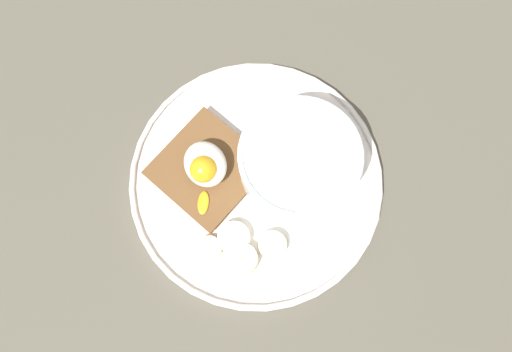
{
  "coord_description": "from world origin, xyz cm",
  "views": [
    {
      "loc": [
        -11.21,
        5.71,
        57.06
      ],
      "look_at": [
        0.0,
        0.0,
        5.0
      ],
      "focal_mm": 35.0,
      "sensor_mm": 36.0,
      "label": 1
    }
  ],
  "objects_px": {
    "toast_slice": "(207,169)",
    "poached_egg": "(205,166)",
    "banana_slice_right": "(273,245)",
    "banana_slice_front": "(209,249)",
    "banana_slice_left": "(243,259)",
    "oatmeal_bowl": "(298,162)",
    "banana_slice_back": "(234,238)"
  },
  "relations": [
    {
      "from": "banana_slice_front",
      "to": "toast_slice",
      "type": "bearing_deg",
      "value": -24.39
    },
    {
      "from": "banana_slice_left",
      "to": "banana_slice_right",
      "type": "xyz_separation_m",
      "value": [
        -0.0,
        -0.04,
        -0.0
      ]
    },
    {
      "from": "oatmeal_bowl",
      "to": "toast_slice",
      "type": "xyz_separation_m",
      "value": [
        0.04,
        0.09,
        -0.02
      ]
    },
    {
      "from": "toast_slice",
      "to": "poached_egg",
      "type": "xyz_separation_m",
      "value": [
        -0.0,
        0.0,
        0.03
      ]
    },
    {
      "from": "banana_slice_right",
      "to": "poached_egg",
      "type": "bearing_deg",
      "value": 14.97
    },
    {
      "from": "banana_slice_front",
      "to": "banana_slice_back",
      "type": "bearing_deg",
      "value": -92.75
    },
    {
      "from": "banana_slice_right",
      "to": "banana_slice_front",
      "type": "bearing_deg",
      "value": 66.66
    },
    {
      "from": "banana_slice_front",
      "to": "banana_slice_right",
      "type": "xyz_separation_m",
      "value": [
        -0.03,
        -0.06,
        0.0
      ]
    },
    {
      "from": "poached_egg",
      "to": "banana_slice_front",
      "type": "bearing_deg",
      "value": 155.81
    },
    {
      "from": "poached_egg",
      "to": "banana_slice_left",
      "type": "relative_size",
      "value": 1.81
    },
    {
      "from": "poached_egg",
      "to": "banana_slice_back",
      "type": "height_order",
      "value": "poached_egg"
    },
    {
      "from": "banana_slice_back",
      "to": "banana_slice_front",
      "type": "bearing_deg",
      "value": 87.25
    },
    {
      "from": "oatmeal_bowl",
      "to": "banana_slice_back",
      "type": "bearing_deg",
      "value": 111.23
    },
    {
      "from": "banana_slice_front",
      "to": "poached_egg",
      "type": "bearing_deg",
      "value": -24.19
    },
    {
      "from": "oatmeal_bowl",
      "to": "banana_slice_left",
      "type": "bearing_deg",
      "value": 122.54
    },
    {
      "from": "oatmeal_bowl",
      "to": "banana_slice_front",
      "type": "distance_m",
      "value": 0.13
    },
    {
      "from": "toast_slice",
      "to": "poached_egg",
      "type": "height_order",
      "value": "poached_egg"
    },
    {
      "from": "oatmeal_bowl",
      "to": "banana_slice_left",
      "type": "distance_m",
      "value": 0.12
    },
    {
      "from": "banana_slice_front",
      "to": "banana_slice_left",
      "type": "bearing_deg",
      "value": -134.91
    },
    {
      "from": "banana_slice_front",
      "to": "banana_slice_right",
      "type": "bearing_deg",
      "value": -113.34
    },
    {
      "from": "oatmeal_bowl",
      "to": "banana_slice_front",
      "type": "height_order",
      "value": "oatmeal_bowl"
    },
    {
      "from": "oatmeal_bowl",
      "to": "poached_egg",
      "type": "distance_m",
      "value": 0.1
    },
    {
      "from": "banana_slice_left",
      "to": "poached_egg",
      "type": "bearing_deg",
      "value": -4.4
    },
    {
      "from": "toast_slice",
      "to": "banana_slice_front",
      "type": "relative_size",
      "value": 3.67
    },
    {
      "from": "oatmeal_bowl",
      "to": "toast_slice",
      "type": "bearing_deg",
      "value": 64.04
    },
    {
      "from": "oatmeal_bowl",
      "to": "banana_slice_back",
      "type": "relative_size",
      "value": 2.77
    },
    {
      "from": "oatmeal_bowl",
      "to": "banana_slice_back",
      "type": "height_order",
      "value": "oatmeal_bowl"
    },
    {
      "from": "toast_slice",
      "to": "banana_slice_back",
      "type": "relative_size",
      "value": 2.87
    },
    {
      "from": "banana_slice_left",
      "to": "banana_slice_right",
      "type": "relative_size",
      "value": 1.08
    },
    {
      "from": "toast_slice",
      "to": "banana_slice_right",
      "type": "xyz_separation_m",
      "value": [
        -0.11,
        -0.03,
        -0.0
      ]
    },
    {
      "from": "banana_slice_left",
      "to": "banana_slice_back",
      "type": "bearing_deg",
      "value": -4.42
    },
    {
      "from": "oatmeal_bowl",
      "to": "toast_slice",
      "type": "relative_size",
      "value": 0.96
    }
  ]
}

